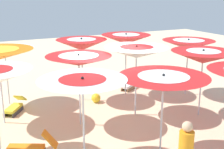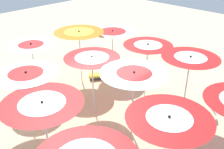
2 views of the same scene
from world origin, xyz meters
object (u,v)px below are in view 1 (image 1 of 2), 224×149
Objects in this scene: lounger_0 at (130,85)px; lounger_1 at (15,107)px; beach_umbrella_2 at (163,83)px; beach_umbrella_6 at (136,52)px; beach_umbrella_7 at (203,57)px; beach_umbrella_10 at (126,39)px; beach_umbrella_5 at (79,60)px; beach_umbrella_11 at (188,44)px; beach_umbrella_8 at (5,53)px; beach_umbrella_9 at (82,45)px; lounger_2 at (30,147)px; beach_ball at (96,98)px; beach_umbrella_1 at (83,86)px.

lounger_0 is 4.97m from lounger_1.
beach_umbrella_2 is 0.92× the size of beach_umbrella_6.
beach_umbrella_10 reaches higher than beach_umbrella_7.
beach_umbrella_5 is 4.09m from beach_umbrella_7.
beach_umbrella_8 is at bearing -106.82° from beach_umbrella_11.
beach_umbrella_6 is 4.81m from beach_umbrella_8.
beach_umbrella_8 is 0.90× the size of beach_umbrella_9.
lounger_2 is 4.15m from beach_ball.
lounger_2 is (-1.61, -2.99, -1.79)m from beach_umbrella_2.
beach_umbrella_8 is at bearing -168.37° from beach_umbrella_1.
beach_umbrella_9 is 3.31m from lounger_1.
beach_umbrella_7 reaches higher than beach_ball.
lounger_2 reaches higher than beach_ball.
beach_umbrella_5 reaches higher than beach_umbrella_11.
beach_umbrella_7 is 6.72m from lounger_1.
beach_umbrella_10 is at bearing -117.21° from beach_umbrella_11.
beach_umbrella_7 is at bearing 69.36° from lounger_0.
lounger_1 reaches higher than beach_ball.
beach_umbrella_1 is at bearing -51.87° from beach_umbrella_6.
beach_umbrella_2 reaches higher than lounger_2.
beach_umbrella_6 is 1.06× the size of beach_umbrella_7.
beach_umbrella_6 is at bearing 88.09° from beach_umbrella_5.
lounger_0 is (-2.54, 1.21, -2.00)m from beach_umbrella_6.
beach_umbrella_5 is at bearing 31.50° from beach_umbrella_8.
lounger_0 is at bearing 130.62° from lounger_1.
beach_umbrella_1 is 0.97× the size of beach_umbrella_11.
beach_ball is (-2.78, 3.09, -0.03)m from lounger_2.
beach_umbrella_11 is 1.97× the size of lounger_1.
beach_umbrella_1 is at bearing 48.46° from lounger_1.
beach_umbrella_2 is 1.01× the size of beach_umbrella_8.
beach_umbrella_9 is 2.29× the size of lounger_0.
beach_umbrella_2 is at bearing -1.25° from beach_ball.
beach_umbrella_10 is at bearing 125.25° from lounger_1.
lounger_0 is at bearing 113.70° from beach_ball.
lounger_0 is at bearing 154.44° from beach_umbrella_6.
beach_umbrella_9 is 6.90× the size of beach_ball.
lounger_1 is (0.92, 0.04, -1.79)m from beach_umbrella_8.
lounger_0 is at bearing -117.06° from lounger_2.
beach_umbrella_11 is at bearing 107.48° from beach_umbrella_6.
lounger_0 is 0.91× the size of lounger_1.
beach_umbrella_5 is at bearing 76.17° from lounger_1.
beach_umbrella_11 is 7.36m from lounger_2.
beach_umbrella_8 is 4.45m from lounger_2.
beach_umbrella_10 reaches higher than beach_ball.
beach_umbrella_8 is at bearing -63.85° from lounger_2.
beach_umbrella_7 is at bearing 103.48° from beach_umbrella_1.
beach_umbrella_6 is 1.86× the size of lounger_2.
beach_umbrella_9 is at bearing -136.25° from beach_umbrella_7.
beach_umbrella_8 is at bearing -152.87° from beach_umbrella_2.
beach_umbrella_6 is 3.10m from beach_umbrella_11.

